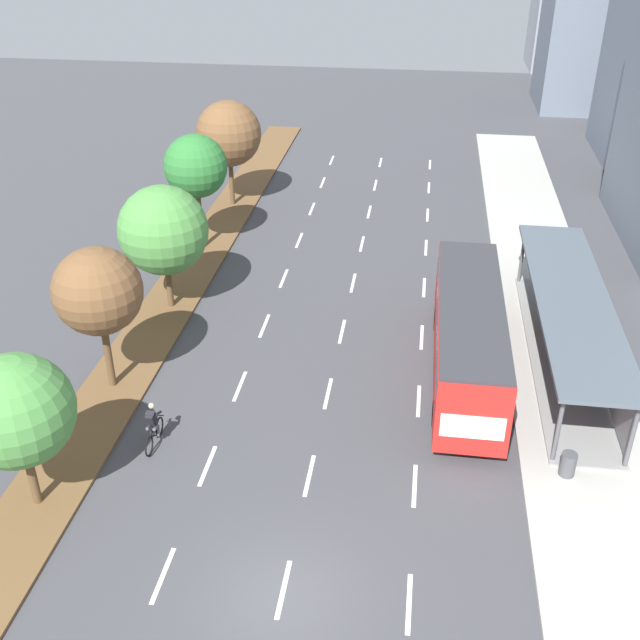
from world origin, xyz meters
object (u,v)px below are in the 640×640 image
median_tree_fifth (229,134)px  median_tree_third (163,230)px  median_tree_second (98,291)px  trash_bin (568,464)px  bus_shelter (575,322)px  median_tree_fourth (196,167)px  median_tree_nearest (16,411)px  bus (469,330)px  cyclist (153,427)px

median_tree_fifth → median_tree_third: bearing=-88.8°
median_tree_second → trash_bin: (16.86, -2.93, -3.66)m
bus_shelter → median_tree_fourth: size_ratio=2.33×
median_tree_third → median_tree_fifth: median_tree_fifth is taller
bus_shelter → median_tree_nearest: 21.03m
bus_shelter → median_tree_third: (-17.66, 2.15, 2.02)m
bus → median_tree_nearest: size_ratio=2.13×
bus → median_tree_second: (-13.66, -2.82, 2.16)m
median_tree_fifth → cyclist: bearing=-83.0°
cyclist → median_tree_fifth: size_ratio=0.29×
median_tree_fifth → median_tree_nearest: bearing=-89.8°
median_tree_second → trash_bin: size_ratio=6.80×
bus_shelter → median_tree_fourth: bearing=154.2°
median_tree_third → median_tree_fifth: bearing=91.2°
bus_shelter → median_tree_nearest: bearing=-148.5°
bus_shelter → median_tree_nearest: median_tree_nearest is taller
bus_shelter → bus: bus is taller
median_tree_third → trash_bin: (16.58, -9.48, -3.31)m
cyclist → median_tree_second: 5.46m
bus → cyclist: size_ratio=6.20×
median_tree_third → cyclist: bearing=-75.5°
median_tree_second → median_tree_fifth: bearing=90.0°
median_tree_fifth → trash_bin: median_tree_fifth is taller
median_tree_fourth → cyclist: bearing=-80.0°
bus_shelter → bus: (-4.28, -1.57, 0.20)m
cyclist → median_tree_third: (-2.51, 9.73, 3.10)m
cyclist → trash_bin: (14.07, 0.26, -0.22)m
median_tree_nearest → median_tree_third: (0.20, 13.09, 0.23)m
bus → median_tree_third: (-13.38, 3.72, 1.82)m
median_tree_nearest → median_tree_fifth: size_ratio=0.84×
bus → median_tree_third: 14.01m
median_tree_nearest → median_tree_second: median_tree_second is taller
bus_shelter → trash_bin: (-1.08, -7.33, -1.29)m
bus_shelter → median_tree_second: median_tree_second is taller
median_tree_fourth → median_tree_fifth: bearing=89.2°
bus → median_tree_third: median_tree_third is taller
median_tree_second → median_tree_fifth: (0.01, 19.64, 0.22)m
bus → median_tree_fifth: median_tree_fifth is taller
median_tree_second → trash_bin: bearing=-9.9°
median_tree_second → median_tree_fifth: size_ratio=0.92×
median_tree_nearest → median_tree_fourth: bearing=90.5°
bus → cyclist: (-10.87, -6.01, -1.28)m
median_tree_third → median_tree_second: bearing=-92.5°
median_tree_third → median_tree_nearest: bearing=-90.9°
cyclist → median_tree_nearest: size_ratio=0.34×
trash_bin → bus_shelter: bearing=81.6°
bus → trash_bin: size_ratio=13.28×
bus → median_tree_fifth: 21.79m
median_tree_nearest → bus_shelter: bearing=31.5°
bus_shelter → bus: bearing=-159.8°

